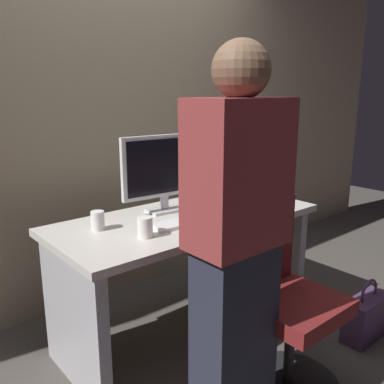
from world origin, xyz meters
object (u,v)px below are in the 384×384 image
Objects in this scene: desk at (187,252)px; office_chair at (282,306)px; person_at_desk at (236,247)px; monitor at (164,169)px; handbag at (366,317)px; cup_by_monitor at (98,221)px; book_stack at (224,193)px; mouse at (226,209)px; cup_near_keyboard at (145,227)px; keyboard at (188,221)px; cell_phone at (272,207)px.

office_chair is (0.07, -0.66, -0.10)m from desk.
person_at_desk is 3.03× the size of monitor.
handbag is at bearing -47.12° from monitor.
cup_by_monitor is 0.90m from book_stack.
monitor is 1.43× the size of handbag.
monitor is 0.44m from mouse.
cup_near_keyboard is 0.81m from book_stack.
office_chair reaches higher than keyboard.
office_chair is 0.57× the size of person_at_desk.
book_stack is (0.39, 0.09, 0.28)m from desk.
office_chair is 9.45× the size of cup_by_monitor.
person_at_desk reaches higher than mouse.
mouse is at bearing -21.08° from desk.
cup_near_keyboard reaches higher than mouse.
book_stack is (0.90, -0.02, 0.01)m from cup_by_monitor.
mouse is at bearing 73.59° from office_chair.
cup_by_monitor is at bearing 104.24° from person_at_desk.
office_chair is 0.68m from mouse.
handbag is (0.55, -0.65, -0.63)m from mouse.
book_stack is at bearing 89.54° from cell_phone.
cup_near_keyboard is (-0.62, -0.06, 0.03)m from mouse.
book_stack is (0.16, 0.18, 0.04)m from mouse.
person_at_desk is 3.81× the size of keyboard.
desk is 0.95× the size of person_at_desk.
desk reaches higher than handbag.
keyboard is 1.14× the size of handbag.
person_at_desk is at bearing -75.76° from cup_by_monitor.
cup_near_keyboard is (-0.34, -0.30, -0.21)m from monitor.
cup_by_monitor is 1.68m from handbag.
cell_phone is at bearing -4.28° from cup_near_keyboard.
cup_near_keyboard is 0.90m from cell_phone.
book_stack is at bearing 16.89° from cup_near_keyboard.
person_at_desk reaches higher than cup_near_keyboard.
keyboard is at bearing 68.22° from person_at_desk.
office_chair is 0.78m from handbag.
desk is at bearing 136.64° from handbag.
mouse is at bearing -14.69° from cup_by_monitor.
desk is 4.12× the size of handbag.
person_at_desk reaches higher than desk.
cup_by_monitor is (-0.13, 0.25, -0.00)m from cup_near_keyboard.
monitor is at bearing 5.71° from cup_by_monitor.
desk is at bearing -73.93° from monitor.
mouse is 0.69× the size of cell_phone.
person_at_desk reaches higher than cup_by_monitor.
cup_near_keyboard reaches higher than cup_by_monitor.
keyboard is at bearing -157.09° from book_stack.
desk is at bearing -167.19° from book_stack.
cup_by_monitor reaches higher than desk.
keyboard is (-0.07, -0.11, 0.24)m from desk.
mouse is (0.17, 0.57, 0.34)m from office_chair.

